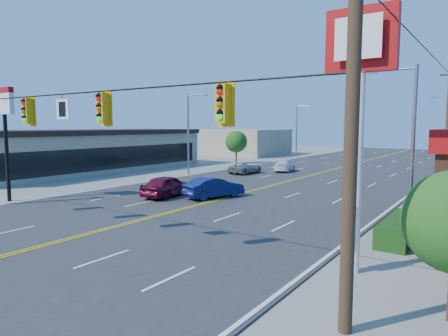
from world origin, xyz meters
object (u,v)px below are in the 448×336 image
Objects in this scene: car_magenta at (167,187)px; car_white at (285,166)px; kfc_pylon at (360,87)px; car_silver at (246,169)px; car_blue at (214,188)px; signal_span at (44,124)px; pizza_hut_sign at (5,120)px.

car_white is (-0.09, 18.10, -0.15)m from car_magenta.
kfc_pylon is 2.12× the size of car_silver.
car_blue is 1.04× the size of car_white.
car_blue is 16.96m from car_white.
car_silver is (-5.92, 24.95, -4.33)m from signal_span.
car_magenta is 18.10m from car_white.
signal_span is 2.86× the size of kfc_pylon.
signal_span is at bearing 101.17° from car_magenta.
kfc_pylon reaches higher than car_white.
car_blue is at bearing -160.65° from car_magenta.
car_silver is at bearing 46.63° from car_white.
kfc_pylon is at bearing 148.36° from car_magenta.
signal_span is 6.07× the size of car_white.
pizza_hut_sign is (-22.00, 0.00, -0.86)m from kfc_pylon.
pizza_hut_sign is 11.01m from car_magenta.
signal_span is 12.93m from car_blue.
kfc_pylon is 16.95m from car_magenta.
car_white is at bearing 120.49° from kfc_pylon.
pizza_hut_sign is 1.71× the size of car_silver.
car_silver is at bearing -47.41° from car_blue.
signal_span is 11.60m from pizza_hut_sign.
signal_span is 26.00m from car_silver.
car_magenta reaches higher than car_white.
kfc_pylon is (11.12, 4.00, 1.16)m from signal_span.
signal_span reaches higher than car_magenta.
car_magenta reaches higher than car_blue.
signal_span reaches higher than car_silver.
car_silver is at bearing 76.68° from pizza_hut_sign.
car_magenta is at bearing 77.71° from car_white.
pizza_hut_sign reaches higher than car_blue.
car_blue is 13.80m from car_silver.
car_blue is at bearing 38.58° from pizza_hut_sign.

